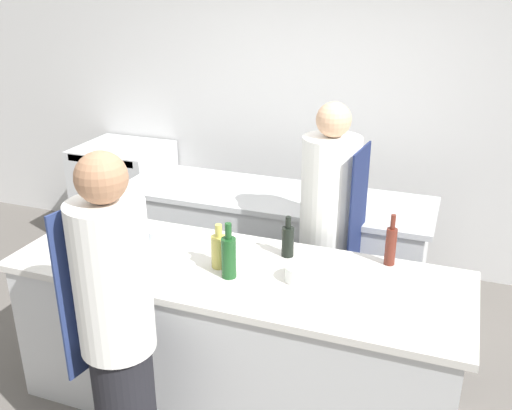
% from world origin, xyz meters
% --- Properties ---
extents(ground_plane, '(16.00, 16.00, 0.00)m').
position_xyz_m(ground_plane, '(0.00, 0.00, 0.00)').
color(ground_plane, '#605B56').
extents(wall_back, '(8.00, 0.06, 2.80)m').
position_xyz_m(wall_back, '(0.00, 2.13, 1.40)').
color(wall_back, silver).
rests_on(wall_back, ground_plane).
extents(prep_counter, '(2.60, 0.87, 0.92)m').
position_xyz_m(prep_counter, '(0.00, 0.00, 0.46)').
color(prep_counter, silver).
rests_on(prep_counter, ground_plane).
extents(pass_counter, '(2.37, 0.74, 0.92)m').
position_xyz_m(pass_counter, '(-0.17, 1.18, 0.46)').
color(pass_counter, silver).
rests_on(pass_counter, ground_plane).
extents(oven_range, '(0.79, 0.70, 0.97)m').
position_xyz_m(oven_range, '(-1.84, 1.73, 0.48)').
color(oven_range, silver).
rests_on(oven_range, ground_plane).
extents(chef_at_prep_near, '(0.39, 0.37, 1.78)m').
position_xyz_m(chef_at_prep_near, '(-0.29, -0.73, 0.90)').
color(chef_at_prep_near, black).
rests_on(chef_at_prep_near, ground_plane).
extents(chef_at_stove, '(0.40, 0.38, 1.74)m').
position_xyz_m(chef_at_stove, '(0.36, 0.75, 0.87)').
color(chef_at_stove, black).
rests_on(chef_at_stove, ground_plane).
extents(bottle_olive_oil, '(0.08, 0.08, 0.32)m').
position_xyz_m(bottle_olive_oil, '(0.01, -0.10, 1.04)').
color(bottle_olive_oil, '#19471E').
rests_on(bottle_olive_oil, prep_counter).
extents(bottle_vinegar, '(0.09, 0.09, 0.26)m').
position_xyz_m(bottle_vinegar, '(-0.09, -0.01, 1.02)').
color(bottle_vinegar, '#B2A84C').
rests_on(bottle_vinegar, prep_counter).
extents(bottle_wine, '(0.08, 0.08, 0.25)m').
position_xyz_m(bottle_wine, '(-0.61, 0.03, 1.02)').
color(bottle_wine, '#2D5175').
rests_on(bottle_wine, prep_counter).
extents(bottle_cooking_oil, '(0.06, 0.06, 0.30)m').
position_xyz_m(bottle_cooking_oil, '(0.81, 0.35, 1.04)').
color(bottle_cooking_oil, '#5B2319').
rests_on(bottle_cooking_oil, prep_counter).
extents(bottle_sauce, '(0.07, 0.07, 0.25)m').
position_xyz_m(bottle_sauce, '(0.23, 0.25, 1.02)').
color(bottle_sauce, black).
rests_on(bottle_sauce, prep_counter).
extents(bowl_mixing_large, '(0.16, 0.16, 0.09)m').
position_xyz_m(bowl_mixing_large, '(0.38, -0.01, 0.96)').
color(bowl_mixing_large, white).
rests_on(bowl_mixing_large, prep_counter).
extents(bowl_prep_small, '(0.19, 0.19, 0.06)m').
position_xyz_m(bowl_prep_small, '(-0.63, 0.22, 0.95)').
color(bowl_prep_small, '#B7BABC').
rests_on(bowl_prep_small, prep_counter).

